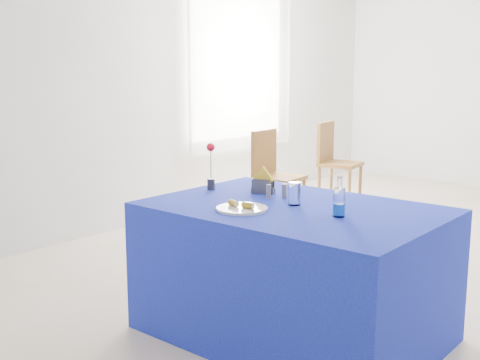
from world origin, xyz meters
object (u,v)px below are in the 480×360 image
(blue_table, at_px, (293,271))
(water_bottle, at_px, (339,203))
(chair_win_a, at_px, (273,169))
(chair_win_b, at_px, (334,157))
(plate, at_px, (242,209))

(blue_table, xyz_separation_m, water_bottle, (0.32, -0.05, 0.45))
(blue_table, distance_m, chair_win_a, 2.64)
(water_bottle, xyz_separation_m, chair_win_b, (-1.97, 3.23, -0.29))
(plate, height_order, chair_win_b, chair_win_b)
(blue_table, bearing_deg, chair_win_b, 117.48)
(plate, xyz_separation_m, blue_table, (0.16, 0.26, -0.39))
(chair_win_a, relative_size, chair_win_b, 0.99)
(chair_win_a, xyz_separation_m, chair_win_b, (0.02, 1.13, 0.00))
(blue_table, height_order, chair_win_b, chair_win_b)
(plate, height_order, chair_win_a, chair_win_a)
(plate, relative_size, blue_table, 0.18)
(plate, bearing_deg, water_bottle, 23.20)
(blue_table, height_order, chair_win_a, chair_win_a)
(blue_table, distance_m, water_bottle, 0.56)
(chair_win_a, distance_m, chair_win_b, 1.13)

